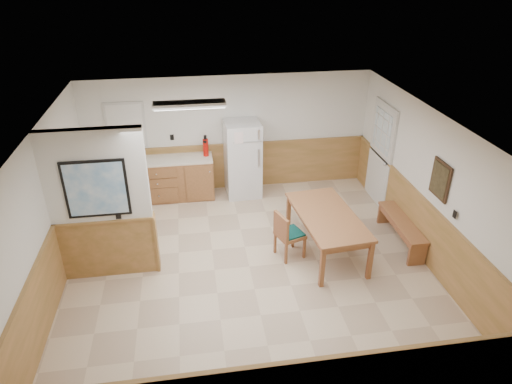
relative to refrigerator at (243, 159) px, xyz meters
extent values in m
plane|color=beige|center=(-0.24, -2.63, -0.81)|extent=(6.00, 6.00, 0.00)
cube|color=silver|center=(-0.24, -2.63, 1.69)|extent=(6.00, 6.00, 0.02)
cube|color=silver|center=(-0.24, 0.37, 0.44)|extent=(6.00, 0.02, 2.50)
cube|color=silver|center=(2.76, -2.63, 0.44)|extent=(0.02, 6.00, 2.50)
cube|color=silver|center=(-3.24, -2.63, 0.44)|extent=(0.02, 6.00, 2.50)
cube|color=#B37B47|center=(-0.24, 0.35, -0.31)|extent=(6.00, 0.04, 1.00)
cube|color=#B37B47|center=(2.74, -2.63, -0.31)|extent=(0.04, 6.00, 1.00)
cube|color=#B37B47|center=(-3.22, -2.63, -0.31)|extent=(0.04, 6.00, 1.00)
cube|color=silver|center=(-2.49, -2.43, 0.94)|extent=(1.50, 0.15, 1.50)
cube|color=#B37B47|center=(-2.49, -2.43, -0.31)|extent=(1.50, 0.17, 1.00)
cube|color=black|center=(-2.49, -2.52, 0.79)|extent=(0.92, 0.03, 0.92)
cube|color=white|center=(-2.49, -2.54, 0.79)|extent=(0.84, 0.01, 0.84)
cube|color=#955935|center=(-1.34, 0.05, -0.38)|extent=(1.40, 0.60, 0.86)
cube|color=#955935|center=(-2.81, 0.05, -0.38)|extent=(0.06, 0.60, 0.86)
cube|color=#955935|center=(-2.07, 0.05, -0.38)|extent=(0.06, 0.60, 0.86)
cube|color=beige|center=(-1.74, 0.05, 0.07)|extent=(2.20, 0.60, 0.04)
cube|color=beige|center=(-1.74, 0.35, 0.14)|extent=(2.20, 0.02, 0.10)
cube|color=silver|center=(2.73, -0.73, 0.21)|extent=(0.05, 1.02, 2.15)
cube|color=silver|center=(2.72, -0.73, 0.21)|extent=(0.04, 0.90, 2.05)
cube|color=silver|center=(2.70, -0.73, 0.74)|extent=(0.02, 0.76, 0.80)
cube|color=silver|center=(-2.34, 0.35, 0.74)|extent=(0.80, 0.03, 1.00)
cube|color=white|center=(-2.34, 0.34, 0.74)|extent=(0.70, 0.01, 0.90)
cube|color=#332214|center=(2.73, -2.93, 0.74)|extent=(0.03, 0.50, 0.60)
cube|color=black|center=(2.71, -2.93, 0.74)|extent=(0.01, 0.42, 0.52)
cube|color=silver|center=(-1.04, -1.33, 1.64)|extent=(1.20, 0.30, 0.08)
cube|color=white|center=(-1.04, -1.33, 1.59)|extent=(1.15, 0.25, 0.01)
cube|color=silver|center=(0.00, 0.00, 0.00)|extent=(0.75, 0.73, 1.63)
cube|color=silver|center=(0.29, -0.36, 0.67)|extent=(0.03, 0.02, 0.21)
cube|color=silver|center=(0.29, -0.36, 0.16)|extent=(0.03, 0.02, 0.38)
cube|color=#8D5E33|center=(1.14, -2.39, -0.09)|extent=(1.09, 1.93, 0.05)
cube|color=#8D5E33|center=(1.14, -2.39, -0.16)|extent=(0.98, 1.82, 0.10)
cube|color=#8D5E33|center=(0.81, -3.29, -0.46)|extent=(0.08, 0.08, 0.70)
cube|color=#8D5E33|center=(0.66, -1.56, -0.46)|extent=(0.08, 0.08, 0.70)
cube|color=#8D5E33|center=(1.62, -3.22, -0.46)|extent=(0.08, 0.08, 0.70)
cube|color=#8D5E33|center=(1.47, -1.49, -0.46)|extent=(0.08, 0.08, 0.70)
cube|color=#8D5E33|center=(2.56, -2.32, -0.39)|extent=(0.35, 1.48, 0.05)
cube|color=#8D5E33|center=(2.56, -3.00, -0.61)|extent=(0.30, 0.07, 0.40)
cube|color=#8D5E33|center=(2.56, -1.63, -0.61)|extent=(0.30, 0.07, 0.40)
cube|color=#8D5E33|center=(0.50, -2.41, -0.39)|extent=(0.54, 0.54, 0.06)
cube|color=#0D443F|center=(0.50, -2.41, -0.35)|extent=(0.49, 0.49, 0.03)
cube|color=#8D5E33|center=(0.32, -2.47, -0.16)|extent=(0.19, 0.42, 0.40)
cube|color=#0D443F|center=(0.15, -2.53, -0.16)|extent=(0.14, 0.35, 0.34)
cube|color=#8D5E33|center=(0.38, -2.64, -0.62)|extent=(0.05, 0.05, 0.39)
cube|color=#8D5E33|center=(0.26, -2.30, -0.62)|extent=(0.05, 0.05, 0.39)
cube|color=#8D5E33|center=(0.73, -2.52, -0.62)|extent=(0.05, 0.05, 0.39)
cube|color=#8D5E33|center=(0.61, -2.18, -0.62)|extent=(0.05, 0.05, 0.39)
cylinder|color=#B61009|center=(-0.76, 0.09, 0.27)|extent=(0.13, 0.13, 0.37)
cylinder|color=black|center=(-0.76, 0.09, 0.50)|extent=(0.06, 0.06, 0.08)
cylinder|color=#188533|center=(-2.58, 0.06, 0.20)|extent=(0.08, 0.08, 0.23)
camera|label=1|loc=(-1.08, -8.76, 3.88)|focal=32.00mm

